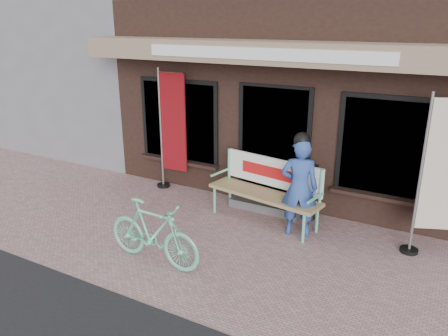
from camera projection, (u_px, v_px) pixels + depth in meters
The scene contains 9 objects.
ground at pixel (219, 252), 6.41m from camera, with size 70.00×70.00×0.00m, color #AC8483.
storefront at pixel (329, 31), 9.56m from camera, with size 7.00×6.77×6.00m.
neighbor_left_near at pixel (70, 21), 13.81m from camera, with size 10.00×7.00×6.40m, color slate.
bench at pixel (268, 185), 7.25m from camera, with size 2.03×0.83×1.07m.
person at pixel (299, 186), 6.69m from camera, with size 0.66×0.53×1.67m.
bicycle at pixel (153, 233), 6.00m from camera, with size 0.43×1.53×0.92m, color #6ACFA7.
nobori_red at pixel (171, 129), 8.43m from camera, with size 0.70×0.28×2.39m.
nobori_cream at pixel (439, 175), 6.00m from camera, with size 0.69×0.39×2.36m.
menu_stand at pixel (303, 189), 7.42m from camera, with size 0.50×0.24×0.99m.
Camera 1 is at (2.79, -4.93, 3.25)m, focal length 35.00 mm.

